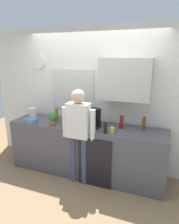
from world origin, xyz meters
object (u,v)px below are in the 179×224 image
Objects in this scene: dish_soap at (75,120)px; coffee_maker at (95,119)px; cup_terracotta_mug at (75,126)px; bottle_olive_oil at (57,115)px; bottle_clear_soda at (69,116)px; bottle_red_vinegar at (121,122)px; bottle_amber_beer at (144,124)px; mixing_bowl at (32,120)px; bottle_green_wine at (82,113)px; person_at_sink at (79,129)px; bottle_dark_sauce at (105,128)px; storage_canister at (32,112)px; cup_yellow_cup at (112,130)px; potted_plant at (53,118)px.

coffee_maker is at bearing 1.52° from dish_soap.
bottle_olive_oil is at bearing 154.36° from cup_terracotta_mug.
bottle_clear_soda is 1.56× the size of dish_soap.
bottle_olive_oil is at bearing 175.96° from bottle_clear_soda.
coffee_maker reaches higher than bottle_olive_oil.
coffee_maker reaches higher than bottle_red_vinegar.
coffee_maker is 1.43× the size of bottle_amber_beer.
mixing_bowl is at bearing -161.22° from bottle_clear_soda.
bottle_green_wine is 0.57m from person_at_sink.
bottle_red_vinegar reaches higher than bottle_dark_sauce.
person_at_sink is (-0.17, -0.29, -0.12)m from coffee_maker.
coffee_maker is at bearing -168.10° from bottle_red_vinegar.
mixing_bowl is 1.29× the size of storage_canister.
bottle_amber_beer is 2.17m from storage_canister.
storage_canister is (-0.23, 0.33, 0.04)m from mixing_bowl.
bottle_red_vinegar is (0.18, 0.31, 0.02)m from bottle_dark_sauce.
bottle_clear_soda is at bearing -175.30° from bottle_red_vinegar.
bottle_amber_beer is 0.36m from bottle_red_vinegar.
coffee_maker is at bearing 156.08° from cup_yellow_cup.
bottle_clear_soda is 1.22× the size of bottle_amber_beer.
cup_yellow_cup is 0.54m from person_at_sink.
bottle_red_vinegar is (0.93, 0.08, -0.03)m from bottle_clear_soda.
coffee_maker is 1.50× the size of bottle_red_vinegar.
coffee_maker is 3.88× the size of cup_yellow_cup.
bottle_red_vinegar is at bearing 2.73° from bottle_olive_oil.
storage_canister is at bearing 174.74° from coffee_maker.
bottle_amber_beer and potted_plant have the same top height.
bottle_green_wine is 3.53× the size of cup_yellow_cup.
potted_plant is (-0.23, -0.19, -0.01)m from bottle_clear_soda.
potted_plant is at bearing -139.90° from bottle_clear_soda.
person_at_sink is (0.97, -0.08, -0.01)m from mixing_bowl.
bottle_clear_soda is at bearing -4.04° from bottle_olive_oil.
dish_soap is at bearing -172.70° from bottle_red_vinegar.
bottle_green_wine is 1.67× the size of dish_soap.
bottle_dark_sauce is 1.00× the size of dish_soap.
bottle_clear_soda is 0.27m from bottle_olive_oil.
bottle_green_wine is at bearing 142.20° from bottle_dark_sauce.
bottle_green_wine reaches higher than bottle_clear_soda.
bottle_red_vinegar reaches higher than dish_soap.
dish_soap is (-0.08, 0.18, 0.03)m from cup_terracotta_mug.
bottle_clear_soda is at bearing 178.02° from coffee_maker.
cup_terracotta_mug is (-0.63, -0.04, 0.00)m from cup_yellow_cup.
bottle_red_vinegar is (-0.36, -0.02, -0.00)m from bottle_amber_beer.
bottle_dark_sauce is 0.44m from person_at_sink.
bottle_olive_oil is at bearing -154.57° from bottle_green_wine.
bottle_green_wine reaches higher than dish_soap.
bottle_green_wine reaches higher than bottle_dark_sauce.
bottle_olive_oil is 0.40m from dish_soap.
mixing_bowl is (-1.58, -0.30, -0.07)m from bottle_red_vinegar.
bottle_olive_oil is at bearing -177.27° from bottle_red_vinegar.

